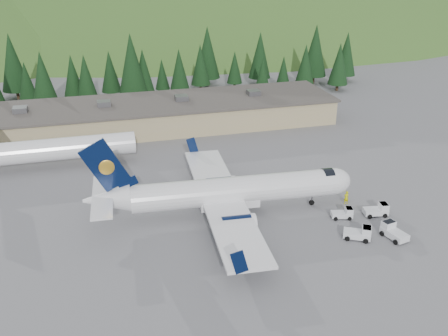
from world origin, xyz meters
TOP-DOWN VIEW (x-y plane):
  - ground at (0.00, 0.00)m, footprint 600.00×600.00m
  - airliner at (-1.05, 0.07)m, footprint 35.86×33.64m
  - second_airliner at (-24.92, 22.00)m, footprint 27.50×11.00m
  - baggage_tug_a at (13.31, -5.12)m, footprint 2.99×2.19m
  - baggage_tug_b at (18.02, -5.62)m, footprint 3.34×2.31m
  - baggage_tug_c at (16.80, -11.07)m, footprint 2.63×3.66m
  - terminal_building at (-5.01, 38.00)m, footprint 71.00×17.00m
  - baggage_tug_d at (12.69, -10.38)m, footprint 3.62×3.09m
  - ramp_worker at (15.50, -1.62)m, footprint 0.71×0.48m
  - tree_line at (-6.16, 60.23)m, footprint 115.64×19.18m
  - hills at (53.34, 207.38)m, footprint 614.00×330.00m

SIDE VIEW (x-z plane):
  - hills at x=53.34m, z-range -232.80..67.20m
  - ground at x=0.00m, z-range 0.00..0.00m
  - baggage_tug_a at x=13.31m, z-range -0.08..1.38m
  - baggage_tug_b at x=18.02m, z-range -0.09..1.58m
  - baggage_tug_d at x=12.69m, z-range -0.09..1.64m
  - baggage_tug_c at x=16.80m, z-range -0.09..1.70m
  - ramp_worker at x=15.50m, z-range 0.00..1.93m
  - terminal_building at x=-5.01m, z-range -0.43..5.67m
  - airliner at x=-1.05m, z-range -2.78..9.12m
  - second_airliner at x=-24.92m, z-range -1.70..8.35m
  - tree_line at x=-6.16m, z-range 0.21..14.66m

